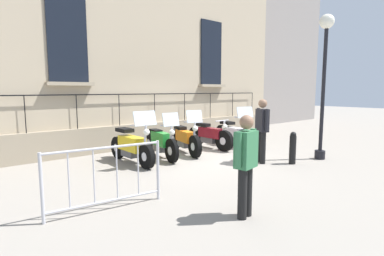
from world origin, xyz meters
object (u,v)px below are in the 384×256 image
motorcycle_green (161,142)px  pedestrian_standing (246,161)px  pedestrian_walking (262,127)px  crowd_barrier (106,176)px  lamppost (324,68)px  motorcycle_orange (185,139)px  motorcycle_white (233,133)px  motorcycle_maroon (210,136)px  bollard (293,148)px  motorcycle_yellow (132,146)px

motorcycle_green → pedestrian_standing: bearing=-18.1°
pedestrian_standing → pedestrian_walking: pedestrian_walking is taller
crowd_barrier → pedestrian_walking: 4.53m
lamppost → crowd_barrier: 6.45m
motorcycle_orange → motorcycle_white: motorcycle_white is taller
motorcycle_maroon → motorcycle_orange: bearing=-87.9°
crowd_barrier → pedestrian_walking: pedestrian_walking is taller
motorcycle_orange → crowd_barrier: bearing=-55.2°
lamppost → pedestrian_walking: size_ratio=2.32×
motorcycle_white → pedestrian_standing: (4.07, -4.32, 0.43)m
bollard → pedestrian_walking: pedestrian_walking is taller
lamppost → pedestrian_standing: 5.07m
motorcycle_green → lamppost: lamppost is taller
bollard → motorcycle_white: bearing=164.5°
motorcycle_yellow → motorcycle_green: bearing=91.8°
motorcycle_yellow → pedestrian_standing: 4.18m
motorcycle_white → crowd_barrier: bearing=-67.0°
motorcycle_yellow → bollard: (2.79, 3.15, -0.03)m
motorcycle_orange → motorcycle_green: bearing=-86.2°
motorcycle_green → crowd_barrier: size_ratio=1.10×
motorcycle_white → pedestrian_standing: pedestrian_standing is taller
motorcycle_green → lamppost: 4.92m
motorcycle_yellow → lamppost: 5.58m
motorcycle_yellow → motorcycle_white: (0.06, 3.90, -0.01)m
motorcycle_orange → crowd_barrier: 4.58m
motorcycle_yellow → motorcycle_green: motorcycle_yellow is taller
pedestrian_walking → lamppost: bearing=64.5°
bollard → motorcycle_yellow: bearing=-131.5°
motorcycle_maroon → pedestrian_standing: 5.47m
crowd_barrier → lamppost: bearing=85.7°
lamppost → motorcycle_maroon: bearing=-157.8°
motorcycle_orange → pedestrian_standing: size_ratio=1.34×
crowd_barrier → pedestrian_walking: (-0.32, 4.50, 0.39)m
motorcycle_yellow → motorcycle_white: size_ratio=1.07×
lamppost → crowd_barrier: size_ratio=2.08×
crowd_barrier → motorcycle_orange: bearing=124.8°
pedestrian_standing → bollard: bearing=110.7°
motorcycle_yellow → pedestrian_walking: bearing=49.9°
motorcycle_yellow → pedestrian_standing: pedestrian_standing is taller
motorcycle_yellow → pedestrian_standing: bearing=-5.7°
lamppost → bollard: size_ratio=4.62×
motorcycle_green → pedestrian_walking: bearing=36.8°
pedestrian_walking → motorcycle_white: bearing=148.8°
motorcycle_orange → lamppost: 4.40m
motorcycle_yellow → motorcycle_maroon: (-0.13, 2.98, -0.04)m
motorcycle_white → bollard: bearing=-15.5°
motorcycle_orange → lamppost: (3.08, 2.37, 2.07)m
crowd_barrier → pedestrian_standing: bearing=42.4°
motorcycle_yellow → crowd_barrier: bearing=-36.8°
crowd_barrier → pedestrian_walking: size_ratio=1.12×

